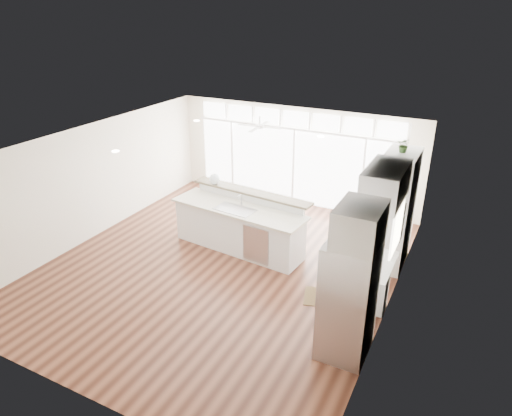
% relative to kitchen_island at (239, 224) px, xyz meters
% --- Properties ---
extents(floor, '(7.00, 8.00, 0.02)m').
position_rel_kitchen_island_xyz_m(floor, '(0.05, -0.84, -0.64)').
color(floor, '#401F13').
rests_on(floor, ground).
extents(ceiling, '(7.00, 8.00, 0.02)m').
position_rel_kitchen_island_xyz_m(ceiling, '(0.05, -0.84, 2.07)').
color(ceiling, white).
rests_on(ceiling, wall_back).
extents(wall_back, '(7.00, 0.04, 2.70)m').
position_rel_kitchen_island_xyz_m(wall_back, '(0.05, 3.16, 0.72)').
color(wall_back, white).
rests_on(wall_back, floor).
extents(wall_front, '(7.00, 0.04, 2.70)m').
position_rel_kitchen_island_xyz_m(wall_front, '(0.05, -4.84, 0.72)').
color(wall_front, white).
rests_on(wall_front, floor).
extents(wall_left, '(0.04, 8.00, 2.70)m').
position_rel_kitchen_island_xyz_m(wall_left, '(-3.45, -0.84, 0.72)').
color(wall_left, white).
rests_on(wall_left, floor).
extents(wall_right, '(0.04, 8.00, 2.70)m').
position_rel_kitchen_island_xyz_m(wall_right, '(3.55, -0.84, 0.72)').
color(wall_right, white).
rests_on(wall_right, floor).
extents(glass_wall, '(5.80, 0.06, 2.08)m').
position_rel_kitchen_island_xyz_m(glass_wall, '(0.05, 3.10, 0.42)').
color(glass_wall, white).
rests_on(glass_wall, wall_back).
extents(transom_row, '(5.90, 0.06, 0.40)m').
position_rel_kitchen_island_xyz_m(transom_row, '(0.05, 3.10, 1.75)').
color(transom_row, white).
rests_on(transom_row, wall_back).
extents(desk_window, '(0.04, 0.85, 0.85)m').
position_rel_kitchen_island_xyz_m(desk_window, '(3.51, -0.54, 0.92)').
color(desk_window, white).
rests_on(desk_window, wall_right).
extents(ceiling_fan, '(1.16, 1.16, 0.32)m').
position_rel_kitchen_island_xyz_m(ceiling_fan, '(-0.45, 1.96, 1.85)').
color(ceiling_fan, white).
rests_on(ceiling_fan, ceiling).
extents(recessed_lights, '(3.40, 3.00, 0.02)m').
position_rel_kitchen_island_xyz_m(recessed_lights, '(0.05, -0.64, 2.05)').
color(recessed_lights, white).
rests_on(recessed_lights, ceiling).
extents(oven_cabinet, '(0.64, 1.20, 2.50)m').
position_rel_kitchen_island_xyz_m(oven_cabinet, '(3.22, 0.96, 0.62)').
color(oven_cabinet, white).
rests_on(oven_cabinet, floor).
extents(desk_nook, '(0.72, 1.30, 0.76)m').
position_rel_kitchen_island_xyz_m(desk_nook, '(3.18, -0.54, -0.25)').
color(desk_nook, white).
rests_on(desk_nook, floor).
extents(upper_cabinets, '(0.64, 1.30, 0.64)m').
position_rel_kitchen_island_xyz_m(upper_cabinets, '(3.22, -0.54, 1.72)').
color(upper_cabinets, white).
rests_on(upper_cabinets, wall_right).
extents(refrigerator, '(0.76, 0.90, 2.00)m').
position_rel_kitchen_island_xyz_m(refrigerator, '(3.16, -2.19, 0.37)').
color(refrigerator, silver).
rests_on(refrigerator, floor).
extents(fridge_cabinet, '(0.64, 0.90, 0.60)m').
position_rel_kitchen_island_xyz_m(fridge_cabinet, '(3.22, -2.19, 1.67)').
color(fridge_cabinet, white).
rests_on(fridge_cabinet, wall_right).
extents(framed_photos, '(0.06, 0.22, 0.80)m').
position_rel_kitchen_island_xyz_m(framed_photos, '(3.51, 0.08, 0.77)').
color(framed_photos, black).
rests_on(framed_photos, wall_right).
extents(kitchen_island, '(3.29, 1.52, 1.26)m').
position_rel_kitchen_island_xyz_m(kitchen_island, '(0.00, 0.00, 0.00)').
color(kitchen_island, white).
rests_on(kitchen_island, floor).
extents(rug, '(1.02, 0.86, 0.01)m').
position_rel_kitchen_island_xyz_m(rug, '(2.46, -0.94, -0.63)').
color(rug, '#382511').
rests_on(rug, floor).
extents(office_chair, '(0.63, 0.60, 0.99)m').
position_rel_kitchen_island_xyz_m(office_chair, '(2.70, -1.15, -0.14)').
color(office_chair, black).
rests_on(office_chair, floor).
extents(fishbowl, '(0.29, 0.29, 0.26)m').
position_rel_kitchen_island_xyz_m(fishbowl, '(-0.90, 0.50, 0.76)').
color(fishbowl, silver).
rests_on(fishbowl, kitchen_island).
extents(monitor, '(0.08, 0.48, 0.40)m').
position_rel_kitchen_island_xyz_m(monitor, '(3.10, -0.54, 0.33)').
color(monitor, black).
rests_on(monitor, desk_nook).
extents(keyboard, '(0.17, 0.36, 0.02)m').
position_rel_kitchen_island_xyz_m(keyboard, '(2.93, -0.54, 0.14)').
color(keyboard, white).
rests_on(keyboard, desk_nook).
extents(potted_plant, '(0.31, 0.33, 0.24)m').
position_rel_kitchen_island_xyz_m(potted_plant, '(3.22, 0.96, 1.99)').
color(potted_plant, '#3C632A').
rests_on(potted_plant, oven_cabinet).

